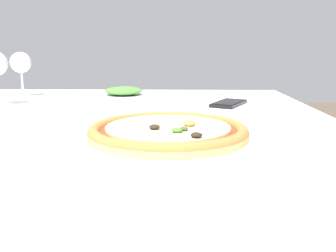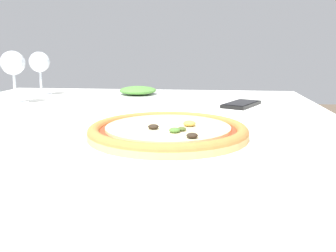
# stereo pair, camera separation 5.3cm
# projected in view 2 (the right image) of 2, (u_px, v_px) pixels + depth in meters

# --- Properties ---
(dining_table) EXTENTS (1.11, 1.19, 0.72)m
(dining_table) POSITION_uv_depth(u_px,v_px,m) (116.00, 150.00, 0.93)
(dining_table) COLOR #997047
(dining_table) RESTS_ON ground_plane
(pizza_plate) EXTENTS (0.32, 0.32, 0.04)m
(pizza_plate) POSITION_uv_depth(u_px,v_px,m) (168.00, 133.00, 0.68)
(pizza_plate) COLOR white
(pizza_plate) RESTS_ON dining_table
(wine_glass_far_left) EXTENTS (0.08, 0.08, 0.16)m
(wine_glass_far_left) POSITION_uv_depth(u_px,v_px,m) (13.00, 66.00, 1.10)
(wine_glass_far_left) COLOR silver
(wine_glass_far_left) RESTS_ON dining_table
(wine_glass_far_right) EXTENTS (0.07, 0.07, 0.15)m
(wine_glass_far_right) POSITION_uv_depth(u_px,v_px,m) (40.00, 64.00, 1.29)
(wine_glass_far_right) COLOR silver
(wine_glass_far_right) RESTS_ON dining_table
(cell_phone) EXTENTS (0.13, 0.16, 0.01)m
(cell_phone) POSITION_uv_depth(u_px,v_px,m) (241.00, 104.00, 1.09)
(cell_phone) COLOR black
(cell_phone) RESTS_ON dining_table
(side_plate) EXTENTS (0.21, 0.21, 0.04)m
(side_plate) POSITION_uv_depth(u_px,v_px,m) (138.00, 93.00, 1.26)
(side_plate) COLOR white
(side_plate) RESTS_ON dining_table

